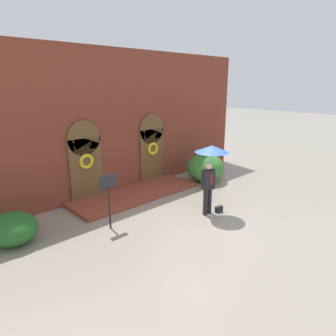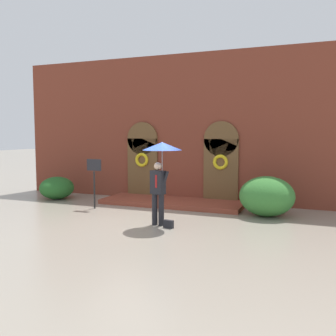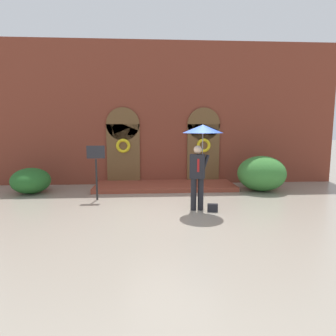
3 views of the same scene
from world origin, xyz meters
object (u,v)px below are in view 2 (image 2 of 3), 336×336
object	(u,v)px
handbag	(168,224)
shrub_left	(57,188)
person_with_umbrella	(161,158)
sign_post	(94,175)
shrub_right	(267,196)

from	to	relation	value
handbag	shrub_left	xyz separation A→B (m)	(-5.83, 2.65, 0.33)
person_with_umbrella	handbag	world-z (taller)	person_with_umbrella
handbag	person_with_umbrella	bearing A→B (deg)	155.63
handbag	sign_post	distance (m)	3.87
shrub_left	sign_post	bearing A→B (deg)	-23.88
handbag	sign_post	xyz separation A→B (m)	(-3.38, 1.57, 1.05)
shrub_right	shrub_left	bearing A→B (deg)	179.38
handbag	shrub_right	xyz separation A→B (m)	(2.32, 2.56, 0.52)
person_with_umbrella	shrub_left	bearing A→B (deg)	156.09
shrub_right	person_with_umbrella	bearing A→B (deg)	-138.02
sign_post	person_with_umbrella	bearing A→B (deg)	-23.93
person_with_umbrella	sign_post	xyz separation A→B (m)	(-3.08, 1.37, -0.75)
person_with_umbrella	shrub_left	xyz separation A→B (m)	(-5.53, 2.45, -1.47)
person_with_umbrella	sign_post	world-z (taller)	person_with_umbrella
person_with_umbrella	shrub_left	distance (m)	6.22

